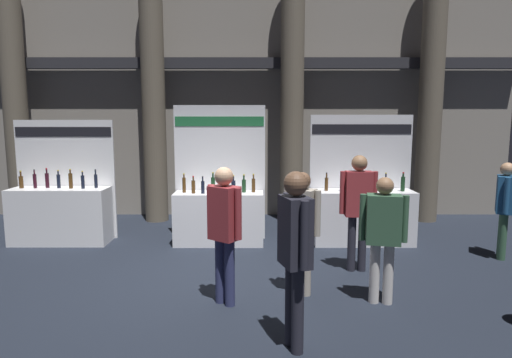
# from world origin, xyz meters

# --- Properties ---
(ground_plane) EXTENTS (26.84, 26.84, 0.00)m
(ground_plane) POSITION_xyz_m (0.00, 0.00, 0.00)
(ground_plane) COLOR black
(hall_colonnade) EXTENTS (13.42, 1.09, 6.42)m
(hall_colonnade) POSITION_xyz_m (-0.00, 4.28, 3.18)
(hall_colonnade) COLOR gray
(hall_colonnade) RESTS_ON ground_plane
(exhibitor_booth_0) EXTENTS (1.84, 0.66, 2.26)m
(exhibitor_booth_0) POSITION_xyz_m (-2.88, 1.94, 0.60)
(exhibitor_booth_0) COLOR white
(exhibitor_booth_0) RESTS_ON ground_plane
(exhibitor_booth_1) EXTENTS (1.70, 0.66, 2.54)m
(exhibitor_booth_1) POSITION_xyz_m (0.05, 1.91, 0.61)
(exhibitor_booth_1) COLOR white
(exhibitor_booth_1) RESTS_ON ground_plane
(exhibitor_booth_2) EXTENTS (1.90, 0.66, 2.36)m
(exhibitor_booth_2) POSITION_xyz_m (2.70, 1.92, 0.60)
(exhibitor_booth_2) COLOR white
(exhibitor_booth_2) RESTS_ON ground_plane
(visitor_0) EXTENTS (0.33, 0.52, 1.79)m
(visitor_0) POSITION_xyz_m (1.11, -1.86, 1.07)
(visitor_0) COLOR #23232D
(visitor_0) RESTS_ON ground_plane
(visitor_1) EXTENTS (0.55, 0.23, 1.76)m
(visitor_1) POSITION_xyz_m (2.25, 0.40, 1.05)
(visitor_1) COLOR #23232D
(visitor_1) RESTS_ON ground_plane
(visitor_2) EXTENTS (0.45, 0.37, 1.62)m
(visitor_2) POSITION_xyz_m (1.32, -0.49, 0.95)
(visitor_2) COLOR #ADA393
(visitor_2) RESTS_ON ground_plane
(visitor_3) EXTENTS (0.57, 0.33, 1.59)m
(visitor_3) POSITION_xyz_m (2.28, -0.77, 0.95)
(visitor_3) COLOR silver
(visitor_3) RESTS_ON ground_plane
(visitor_4) EXTENTS (0.42, 0.40, 1.71)m
(visitor_4) POSITION_xyz_m (0.35, -0.80, 1.02)
(visitor_4) COLOR navy
(visitor_4) RESTS_ON ground_plane
(visitor_5) EXTENTS (0.39, 0.49, 1.59)m
(visitor_5) POSITION_xyz_m (4.77, 0.99, 0.94)
(visitor_5) COLOR #33563D
(visitor_5) RESTS_ON ground_plane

